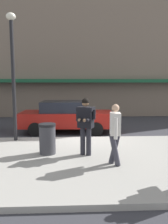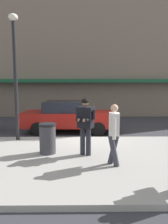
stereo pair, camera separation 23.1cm
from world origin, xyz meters
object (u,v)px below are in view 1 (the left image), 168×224
(parked_sedan_mid, at_px, (66,116))
(street_lamp_post, at_px, (13,64))
(pedestrian_in_light_coat, at_px, (115,131))
(trash_bin, at_px, (47,139))
(man_texting_on_phone, at_px, (86,120))

(parked_sedan_mid, relative_size, street_lamp_post, 0.93)
(parked_sedan_mid, bearing_deg, pedestrian_in_light_coat, -72.66)
(trash_bin, bearing_deg, man_texting_on_phone, -9.03)
(parked_sedan_mid, distance_m, man_texting_on_phone, 4.10)
(street_lamp_post, distance_m, trash_bin, 3.40)
(man_texting_on_phone, height_order, trash_bin, man_texting_on_phone)
(man_texting_on_phone, distance_m, trash_bin, 1.38)
(parked_sedan_mid, bearing_deg, man_texting_on_phone, -79.27)
(parked_sedan_mid, relative_size, pedestrian_in_light_coat, 2.68)
(parked_sedan_mid, distance_m, trash_bin, 3.84)
(man_texting_on_phone, height_order, street_lamp_post, street_lamp_post)
(pedestrian_in_light_coat, distance_m, trash_bin, 2.30)
(parked_sedan_mid, relative_size, trash_bin, 4.65)
(pedestrian_in_light_coat, bearing_deg, parked_sedan_mid, 107.34)
(pedestrian_in_light_coat, xyz_separation_m, trash_bin, (-1.98, 1.07, -0.47))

